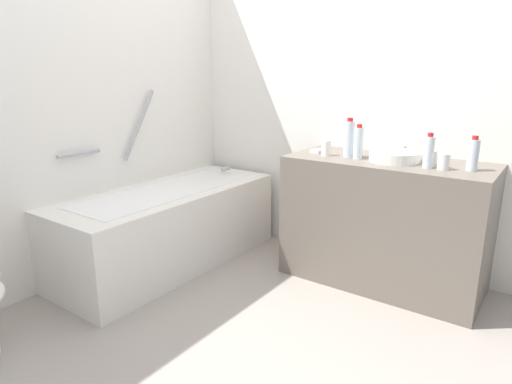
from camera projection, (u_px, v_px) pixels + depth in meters
The scene contains 15 objects.
ground_plane at pixel (226, 338), 2.31m from camera, with size 3.81×3.81×0.00m, color #9E9389.
wall_back_tiled at pixel (58, 98), 2.74m from camera, with size 3.21×0.10×2.39m, color white.
wall_right_mirror at pixel (352, 95), 3.14m from camera, with size 0.10×2.94×2.39m, color white.
bathtub at pixel (169, 224), 3.17m from camera, with size 1.67×0.66×1.23m.
vanity_counter at pixel (384, 222), 2.86m from camera, with size 0.57×1.24×0.82m, color #6B6056.
sink_basin at pixel (395, 156), 2.70m from camera, with size 0.30×0.30×0.06m, color white.
sink_faucet at pixel (404, 152), 2.85m from camera, with size 0.10×0.15×0.07m.
water_bottle_0 at pixel (349, 139), 2.82m from camera, with size 0.07×0.07×0.25m.
water_bottle_1 at pixel (359, 143), 2.77m from camera, with size 0.06×0.06×0.22m.
water_bottle_2 at pixel (429, 152), 2.50m from camera, with size 0.06×0.06×0.20m.
water_bottle_3 at pixel (473, 155), 2.43m from camera, with size 0.06×0.06×0.19m.
drinking_glass_0 at pixel (326, 148), 2.88m from camera, with size 0.06×0.06×0.10m, color white.
drinking_glass_1 at pixel (444, 162), 2.47m from camera, with size 0.06×0.06×0.09m, color white.
drinking_glass_2 at pixel (431, 158), 2.59m from camera, with size 0.07×0.07×0.09m, color white.
soap_dish at pixel (317, 151), 3.01m from camera, with size 0.09×0.06×0.02m, color white.
Camera 1 is at (-1.56, -1.31, 1.35)m, focal length 30.93 mm.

